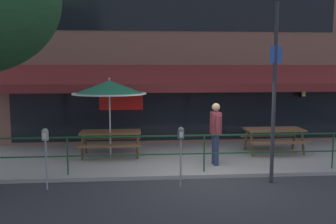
{
  "coord_description": "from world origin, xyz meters",
  "views": [
    {
      "loc": [
        -1.72,
        -8.99,
        2.82
      ],
      "look_at": [
        -0.82,
        1.6,
        1.5
      ],
      "focal_mm": 40.0,
      "sensor_mm": 36.0,
      "label": 1
    }
  ],
  "objects": [
    {
      "name": "ground_plane",
      "position": [
        0.0,
        0.0,
        0.0
      ],
      "size": [
        120.0,
        120.0,
        0.0
      ],
      "primitive_type": "plane",
      "color": "#2D2D30"
    },
    {
      "name": "patio_deck",
      "position": [
        0.0,
        2.0,
        0.05
      ],
      "size": [
        15.0,
        4.0,
        0.1
      ],
      "primitive_type": "cube",
      "color": "#9E998E",
      "rests_on": "ground"
    },
    {
      "name": "restaurant_building",
      "position": [
        0.0,
        4.22,
        3.35
      ],
      "size": [
        15.0,
        1.6,
        6.73
      ],
      "color": "brown",
      "rests_on": "ground"
    },
    {
      "name": "patio_railing",
      "position": [
        0.0,
        0.3,
        0.8
      ],
      "size": [
        13.84,
        0.04,
        0.97
      ],
      "color": "#194723",
      "rests_on": "patio_deck"
    },
    {
      "name": "picnic_table_left",
      "position": [
        -2.5,
        2.16,
        0.71
      ],
      "size": [
        1.8,
        1.42,
        0.76
      ],
      "color": "brown",
      "rests_on": "patio_deck"
    },
    {
      "name": "picnic_table_centre",
      "position": [
        2.56,
        2.2,
        0.71
      ],
      "size": [
        1.8,
        1.42,
        0.76
      ],
      "color": "brown",
      "rests_on": "patio_deck"
    },
    {
      "name": "patio_umbrella_left",
      "position": [
        -2.5,
        1.96,
        2.18
      ],
      "size": [
        2.14,
        2.14,
        2.38
      ],
      "color": "#B7B2A8",
      "rests_on": "patio_deck"
    },
    {
      "name": "pedestrian_walking",
      "position": [
        0.43,
        0.96,
        1.06
      ],
      "size": [
        0.25,
        0.62,
        1.71
      ],
      "color": "navy",
      "rests_on": "patio_deck"
    },
    {
      "name": "parking_meter_near",
      "position": [
        -3.78,
        -0.51,
        1.15
      ],
      "size": [
        0.15,
        0.16,
        1.42
      ],
      "color": "gray",
      "rests_on": "ground"
    },
    {
      "name": "parking_meter_far",
      "position": [
        -0.71,
        -0.6,
        1.15
      ],
      "size": [
        0.15,
        0.16,
        1.42
      ],
      "color": "gray",
      "rests_on": "ground"
    },
    {
      "name": "street_sign_pole",
      "position": [
        1.51,
        -0.45,
        2.19
      ],
      "size": [
        0.28,
        0.09,
        4.27
      ],
      "color": "#2D2D33",
      "rests_on": "ground"
    }
  ]
}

